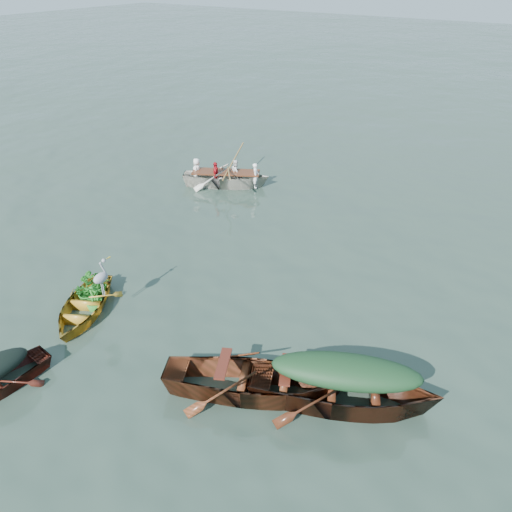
{
  "coord_description": "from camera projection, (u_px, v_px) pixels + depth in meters",
  "views": [
    {
      "loc": [
        5.46,
        -5.58,
        7.24
      ],
      "look_at": [
        -0.78,
        3.77,
        0.5
      ],
      "focal_mm": 35.0,
      "sensor_mm": 36.0,
      "label": 1
    }
  ],
  "objects": [
    {
      "name": "rowed_boat",
      "position": [
        226.0,
        186.0,
        18.37
      ],
      "size": [
        4.52,
        3.26,
        1.06
      ],
      "primitive_type": "imported",
      "rotation": [
        0.0,
        0.0,
        2.06
      ],
      "color": "beige",
      "rests_on": "ground"
    },
    {
      "name": "rowers",
      "position": [
        226.0,
        163.0,
        17.9
      ],
      "size": [
        3.29,
        2.52,
        0.76
      ],
      "primitive_type": "imported",
      "rotation": [
        0.0,
        0.0,
        2.06
      ],
      "color": "white",
      "rests_on": "rowed_boat"
    },
    {
      "name": "green_tarp_boat",
      "position": [
        342.0,
        405.0,
        9.39
      ],
      "size": [
        5.13,
        3.43,
        1.19
      ],
      "primitive_type": "imported",
      "rotation": [
        0.0,
        0.0,
        2.0
      ],
      "color": "#411A0F",
      "rests_on": "ground"
    },
    {
      "name": "oars",
      "position": [
        226.0,
        172.0,
        18.08
      ],
      "size": [
        1.76,
        2.57,
        0.06
      ],
      "primitive_type": null,
      "rotation": [
        0.0,
        0.0,
        2.06
      ],
      "color": "olive",
      "rests_on": "rowed_boat"
    },
    {
      "name": "thwart_benches",
      "position": [
        254.0,
        371.0,
        9.31
      ],
      "size": [
        2.58,
        1.89,
        0.04
      ],
      "primitive_type": null,
      "rotation": [
        0.0,
        0.0,
        2.03
      ],
      "color": "#461910",
      "rests_on": "open_wooden_boat"
    },
    {
      "name": "green_tarp_cover",
      "position": [
        346.0,
        372.0,
        8.95
      ],
      "size": [
        2.82,
        1.89,
        0.52
      ],
      "primitive_type": "ellipsoid",
      "rotation": [
        0.0,
        0.0,
        2.0
      ],
      "color": "black",
      "rests_on": "green_tarp_boat"
    },
    {
      "name": "yellow_dinghy",
      "position": [
        84.0,
        314.0,
        11.8
      ],
      "size": [
        2.63,
        3.37,
        0.83
      ],
      "primitive_type": "imported",
      "rotation": [
        0.0,
        0.0,
        0.49
      ],
      "color": "#BA8C24",
      "rests_on": "ground"
    },
    {
      "name": "open_wooden_boat",
      "position": [
        254.0,
        394.0,
        9.62
      ],
      "size": [
        5.03,
        3.5,
        1.17
      ],
      "primitive_type": "imported",
      "rotation": [
        0.0,
        0.0,
        2.03
      ],
      "color": "#612D18",
      "rests_on": "ground"
    },
    {
      "name": "ground",
      "position": [
        186.0,
        365.0,
        10.31
      ],
      "size": [
        140.0,
        140.0,
        0.0
      ],
      "primitive_type": "plane",
      "color": "#2F4237",
      "rests_on": "ground"
    },
    {
      "name": "heron",
      "position": [
        102.0,
        283.0,
        11.34
      ],
      "size": [
        0.43,
        0.48,
        0.92
      ],
      "primitive_type": null,
      "rotation": [
        0.0,
        0.0,
        0.49
      ],
      "color": "#9B9DA3",
      "rests_on": "yellow_dinghy"
    },
    {
      "name": "dinghy_weeds",
      "position": [
        89.0,
        276.0,
        11.9
      ],
      "size": [
        1.04,
        1.12,
        0.6
      ],
      "primitive_type": "imported",
      "rotation": [
        0.0,
        0.0,
        0.49
      ],
      "color": "#1E7420",
      "rests_on": "yellow_dinghy"
    }
  ]
}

